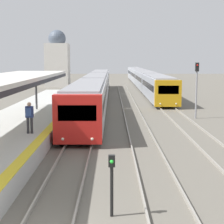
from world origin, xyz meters
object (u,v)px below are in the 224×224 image
(train_near, at_px, (97,86))
(signal_post_near, at_px, (112,179))
(signal_mast_far, at_px, (197,83))
(person_on_platform, at_px, (30,115))
(train_far, at_px, (143,78))

(train_near, distance_m, signal_post_near, 32.68)
(signal_mast_far, bearing_deg, signal_post_near, -109.52)
(train_near, xyz_separation_m, signal_post_near, (1.82, -32.63, -0.50))
(person_on_platform, bearing_deg, train_near, 84.01)
(train_far, bearing_deg, signal_post_near, -95.54)
(train_near, bearing_deg, train_far, 72.41)
(person_on_platform, distance_m, signal_post_near, 9.67)
(train_far, distance_m, signal_mast_far, 36.19)
(person_on_platform, relative_size, train_far, 0.03)
(signal_post_near, distance_m, signal_mast_far, 20.40)
(person_on_platform, bearing_deg, signal_post_near, -63.27)
(train_near, relative_size, signal_mast_far, 10.69)
(signal_post_near, bearing_deg, person_on_platform, 116.73)
(train_near, xyz_separation_m, signal_mast_far, (8.62, -13.46, 1.19))
(train_far, relative_size, signal_mast_far, 13.65)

